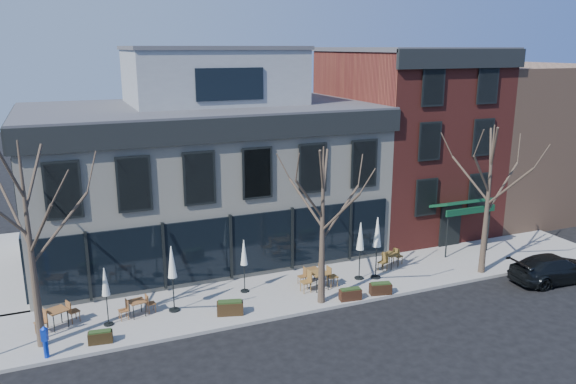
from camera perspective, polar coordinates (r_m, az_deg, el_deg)
name	(u,v)px	position (r m, az deg, el deg)	size (l,w,h in m)	color
ground	(231,283)	(27.99, -5.77, -9.14)	(120.00, 120.00, 0.00)	black
sidewalk_front	(310,287)	(27.16, 2.24, -9.66)	(33.50, 4.70, 0.15)	gray
corner_building	(204,168)	(31.24, -8.57, 2.40)	(18.39, 10.39, 11.10)	beige
red_brick_building	(404,138)	(36.26, 11.70, 5.41)	(8.20, 11.78, 11.18)	maroon
bg_building	(514,136)	(43.45, 21.94, 5.29)	(12.00, 12.00, 10.00)	#8C664C
tree_corner	(30,244)	(22.55, -24.71, -4.83)	(3.93, 3.98, 7.92)	#382B21
tree_mid	(323,224)	(24.25, 3.55, -3.29)	(3.50, 3.55, 7.04)	#382B21
tree_right	(488,198)	(29.15, 19.67, -0.60)	(3.72, 3.77, 7.48)	#382B21
parked_sedan	(554,268)	(30.67, 25.41, -7.02)	(1.88, 4.63, 1.34)	black
call_box	(45,341)	(22.94, -23.44, -13.71)	(0.26, 0.25, 1.26)	#0D2DAE
cafe_set_0	(57,316)	(25.03, -22.38, -11.59)	(1.85, 1.18, 0.96)	brown
cafe_set_1	(137,306)	(24.99, -15.07, -11.16)	(1.64, 0.75, 0.84)	brown
cafe_set_3	(313,274)	(27.40, 2.52, -8.32)	(1.57, 0.66, 0.82)	brown
cafe_set_4	(319,279)	(26.63, 3.19, -8.78)	(1.95, 0.82, 1.02)	brown
cafe_set_5	(390,259)	(29.56, 10.37, -6.69)	(1.78, 1.02, 0.92)	brown
umbrella_0	(105,285)	(24.03, -18.07, -8.97)	(0.40, 0.40, 2.50)	black
umbrella_1	(172,266)	(24.43, -11.71, -7.33)	(0.47, 0.47, 2.96)	black
umbrella_2	(244,255)	(25.93, -4.49, -6.44)	(0.41, 0.41, 2.54)	black
umbrella_3	(360,239)	(27.41, 7.36, -4.80)	(0.46, 0.46, 2.89)	black
umbrella_4	(377,236)	(27.57, 9.05, -4.39)	(0.50, 0.50, 3.12)	black
planter_0	(100,337)	(23.40, -18.52, -13.78)	(0.95, 0.47, 0.51)	black
planter_1	(230,308)	(24.46, -5.91, -11.61)	(1.19, 0.73, 0.62)	black
planter_2	(350,294)	(25.80, 6.35, -10.26)	(1.03, 0.52, 0.55)	#321B10
planter_3	(381,288)	(26.54, 9.38, -9.63)	(1.07, 0.62, 0.56)	black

